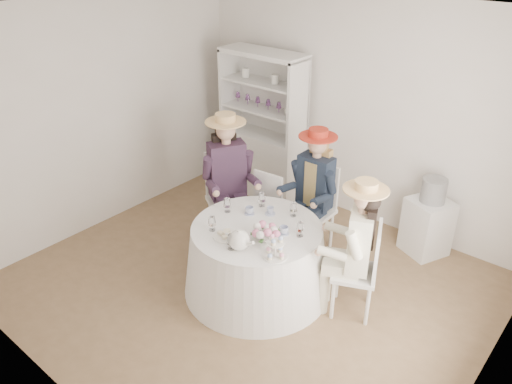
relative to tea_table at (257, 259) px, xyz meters
The scene contains 23 objects.
ground 0.38m from the tea_table, behind, with size 4.50×4.50×0.00m, color brown.
ceiling 2.34m from the tea_table, behind, with size 4.50×4.50×0.00m, color white.
wall_back 2.23m from the tea_table, 92.78° to the left, with size 4.50×4.50×0.00m, color silver.
wall_front 2.23m from the tea_table, 92.79° to the right, with size 4.50×4.50×0.00m, color silver.
wall_left 2.55m from the tea_table, behind, with size 4.50×4.50×0.00m, color silver.
wall_right 2.37m from the tea_table, ahead, with size 4.50×4.50×0.00m, color silver.
tea_table is the anchor object (origin of this frame).
hutch 2.17m from the tea_table, 127.50° to the left, with size 1.16×0.44×1.96m.
side_table 2.03m from the tea_table, 59.18° to the left, with size 0.42×0.42×0.65m, color silver.
hatbox 2.07m from the tea_table, 59.18° to the left, with size 0.27×0.27×0.27m, color black.
guest_left 1.09m from the tea_table, 149.56° to the left, with size 0.67×0.61×1.56m.
guest_mid 1.07m from the tea_table, 89.74° to the left, with size 0.52×0.55×1.46m.
guest_right 1.06m from the tea_table, 19.65° to the left, with size 0.59×0.54×1.41m.
spare_chair 0.90m from the tea_table, 117.75° to the left, with size 0.42×0.42×0.94m.
teacup_a 0.49m from the tea_table, 146.12° to the left, with size 0.09×0.09×0.07m, color white.
teacup_b 0.50m from the tea_table, 101.83° to the left, with size 0.08×0.08×0.07m, color white.
teacup_c 0.49m from the tea_table, 15.68° to the left, with size 0.09×0.09×0.07m, color white.
flower_bowl 0.46m from the tea_table, 26.06° to the right, with size 0.20×0.20×0.05m, color white.
flower_arrangement 0.52m from the tea_table, 26.93° to the right, with size 0.20×0.21×0.08m.
table_teapot 0.60m from the tea_table, 74.28° to the right, with size 0.27×0.19×0.20m.
sandwich_plate 0.51m from the tea_table, 110.62° to the right, with size 0.25×0.25×0.05m.
cupcake_stand 0.68m from the tea_table, 31.68° to the right, with size 0.22×0.22×0.21m.
stemware_set 0.45m from the tea_table, 52.20° to the right, with size 0.91×0.91×0.15m.
Camera 1 is at (2.72, -3.14, 3.31)m, focal length 35.00 mm.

